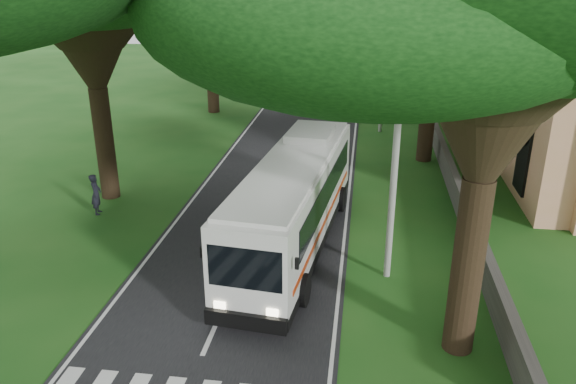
{
  "coord_description": "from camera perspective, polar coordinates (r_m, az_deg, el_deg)",
  "views": [
    {
      "loc": [
        4.37,
        -12.56,
        10.67
      ],
      "look_at": [
        1.46,
        8.35,
        2.2
      ],
      "focal_mm": 35.0,
      "sensor_mm": 36.0,
      "label": 1
    }
  ],
  "objects": [
    {
      "name": "coach_bus",
      "position": [
        22.49,
        0.63,
        -0.79
      ],
      "size": [
        3.98,
        12.89,
        3.74
      ],
      "rotation": [
        0.0,
        0.0,
        -0.1
      ],
      "color": "silver",
      "rests_on": "ground"
    },
    {
      "name": "road",
      "position": [
        39.29,
        1.24,
        6.11
      ],
      "size": [
        8.0,
        120.0,
        0.04
      ],
      "primitive_type": "cube",
      "color": "black",
      "rests_on": "ground"
    },
    {
      "name": "pedestrian",
      "position": [
        27.29,
        -18.92,
        -0.21
      ],
      "size": [
        0.62,
        0.8,
        1.93
      ],
      "primitive_type": "imported",
      "rotation": [
        0.0,
        0.0,
        1.82
      ],
      "color": "black",
      "rests_on": "ground"
    },
    {
      "name": "property_wall",
      "position": [
        38.2,
        14.67,
        5.86
      ],
      "size": [
        0.35,
        50.0,
        1.2
      ],
      "primitive_type": "cube",
      "color": "#383533",
      "rests_on": "ground"
    },
    {
      "name": "pole_far",
      "position": [
        58.93,
        9.3,
        15.26
      ],
      "size": [
        1.6,
        0.24,
        8.0
      ],
      "color": "gray",
      "rests_on": "ground"
    },
    {
      "name": "distant_car_c",
      "position": [
        74.02,
        5.24,
        13.96
      ],
      "size": [
        2.73,
        4.33,
        1.17
      ],
      "primitive_type": "imported",
      "rotation": [
        0.0,
        0.0,
        3.43
      ],
      "color": "maroon",
      "rests_on": "road"
    },
    {
      "name": "pole_mid",
      "position": [
        39.12,
        9.68,
        12.01
      ],
      "size": [
        1.6,
        0.24,
        8.0
      ],
      "color": "gray",
      "rests_on": "ground"
    },
    {
      "name": "distant_car_b",
      "position": [
        59.69,
        2.89,
        12.26
      ],
      "size": [
        2.85,
        4.61,
        1.44
      ],
      "primitive_type": "imported",
      "rotation": [
        0.0,
        0.0,
        0.33
      ],
      "color": "navy",
      "rests_on": "road"
    },
    {
      "name": "distant_car_a",
      "position": [
        47.3,
        1.49,
        9.69
      ],
      "size": [
        2.52,
        4.24,
        1.35
      ],
      "primitive_type": "imported",
      "rotation": [
        0.0,
        0.0,
        3.39
      ],
      "color": "#ADADB2",
      "rests_on": "road"
    },
    {
      "name": "pole_near",
      "position": [
        19.69,
        10.76,
        2.22
      ],
      "size": [
        1.6,
        0.24,
        8.0
      ],
      "color": "gray",
      "rests_on": "ground"
    },
    {
      "name": "ground",
      "position": [
        17.05,
        -9.19,
        -17.21
      ],
      "size": [
        140.0,
        140.0,
        0.0
      ],
      "primitive_type": "plane",
      "color": "#194C15",
      "rests_on": "ground"
    }
  ]
}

